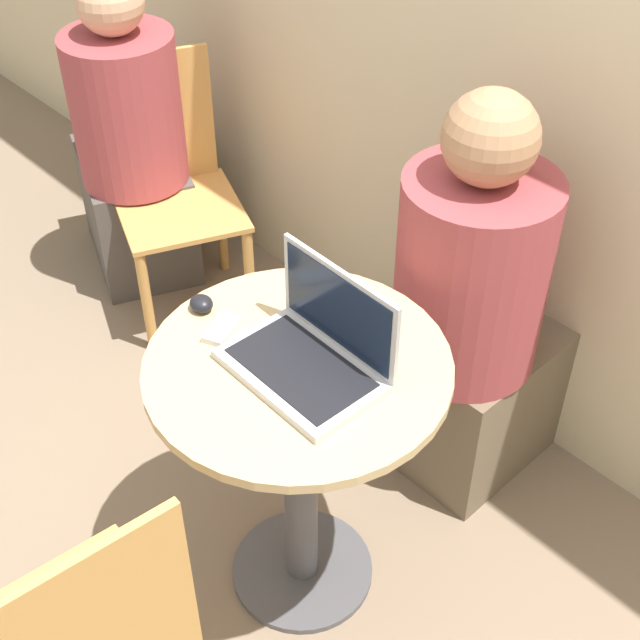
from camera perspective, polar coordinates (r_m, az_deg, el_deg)
The scene contains 9 objects.
ground_plane at distance 2.50m, azimuth -1.13°, elevation -15.77°, with size 12.00×12.00×0.00m, color #7F6B56.
back_wall at distance 2.23m, azimuth 16.80°, elevation 18.52°, with size 7.00×0.05×2.60m.
round_table at distance 2.06m, azimuth -1.33°, elevation -7.27°, with size 0.67×0.67×0.78m.
laptop at distance 1.86m, azimuth -0.44°, elevation -1.95°, with size 0.34×0.23×0.22m.
cell_phone at distance 1.98m, azimuth -6.30°, elevation -0.60°, with size 0.09×0.11×0.02m.
computer_mouse at distance 2.04m, azimuth -7.61°, elevation 1.05°, with size 0.06×0.05×0.04m.
person_seated at distance 2.45m, azimuth 10.09°, elevation -0.42°, with size 0.39×0.60×1.21m.
chair_background at distance 3.09m, azimuth -9.35°, elevation 8.24°, with size 0.52×0.52×0.89m.
person_background at distance 3.25m, azimuth -11.97°, elevation 10.18°, with size 0.61×0.52×1.16m.
Camera 1 is at (1.04, -0.91, 2.08)m, focal length 50.00 mm.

